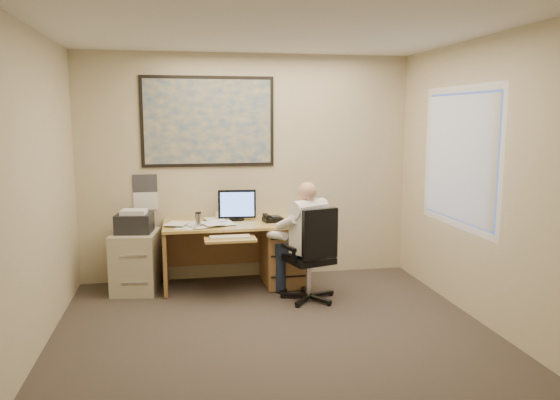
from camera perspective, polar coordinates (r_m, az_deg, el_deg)
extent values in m
cube|color=#38312B|center=(4.79, 0.23, -15.49)|extent=(4.00, 4.50, 0.00)
cube|color=white|center=(4.42, 0.26, 18.32)|extent=(4.00, 4.50, 0.00)
cube|color=beige|center=(6.62, -3.40, 3.41)|extent=(4.00, 0.00, 2.70)
cube|color=beige|center=(2.28, 10.94, -7.06)|extent=(4.00, 0.00, 2.70)
cube|color=beige|center=(4.49, -25.71, 0.02)|extent=(0.00, 4.50, 2.70)
cube|color=beige|center=(5.16, 22.61, 1.24)|extent=(0.00, 4.50, 2.70)
cube|color=tan|center=(6.31, -4.87, -2.51)|extent=(1.60, 0.75, 0.03)
cube|color=#9A6D3F|center=(6.47, 0.27, -5.60)|extent=(0.45, 0.70, 0.70)
cube|color=#9A6D3F|center=(6.37, -11.86, -6.03)|extent=(0.04, 0.70, 0.70)
cube|color=#9A6D3F|center=(6.71, -5.13, -4.33)|extent=(1.55, 0.03, 0.55)
cylinder|color=black|center=(6.46, -4.52, -2.02)|extent=(0.18, 0.18, 0.02)
cube|color=black|center=(6.41, -4.52, -0.42)|extent=(0.44, 0.08, 0.33)
cube|color=#507ADB|center=(6.38, -4.49, -0.46)|extent=(0.39, 0.04, 0.28)
cube|color=tan|center=(5.88, -5.24, -4.10)|extent=(0.55, 0.30, 0.02)
cube|color=beige|center=(5.88, -5.24, -3.88)|extent=(0.43, 0.14, 0.02)
cube|color=black|center=(6.34, -0.77, -2.04)|extent=(0.24, 0.22, 0.05)
cylinder|color=silver|center=(6.07, -8.52, -2.11)|extent=(0.07, 0.07, 0.16)
cylinder|color=white|center=(6.47, -6.40, -1.67)|extent=(0.08, 0.08, 0.10)
cube|color=white|center=(6.28, -8.96, -2.36)|extent=(0.60, 0.56, 0.03)
cube|color=#1E4C93|center=(6.53, -7.52, 8.11)|extent=(1.56, 0.03, 1.06)
cube|color=white|center=(6.60, -13.90, 0.79)|extent=(0.28, 0.01, 0.42)
cube|color=#BBB496|center=(6.41, -14.81, -6.25)|extent=(0.56, 0.64, 0.68)
cube|color=black|center=(6.31, -14.97, -2.35)|extent=(0.43, 0.39, 0.21)
cube|color=white|center=(6.27, -15.03, -1.21)|extent=(0.30, 0.25, 0.05)
cylinder|color=silver|center=(5.94, 3.02, -8.14)|extent=(0.06, 0.06, 0.38)
cube|color=black|center=(5.89, 3.04, -6.18)|extent=(0.55, 0.55, 0.07)
cube|color=black|center=(5.60, 2.94, -3.63)|extent=(0.40, 0.17, 0.53)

